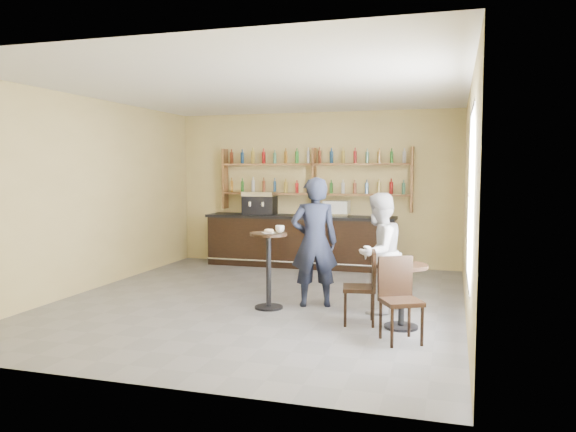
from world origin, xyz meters
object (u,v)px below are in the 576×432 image
(pedestal_table, at_px, (269,271))
(espresso_machine, at_px, (260,203))
(man_main, at_px, (314,242))
(chair_south, at_px, (401,301))
(patron_second, at_px, (379,253))
(bar_counter, at_px, (300,241))
(chair_west, at_px, (359,287))
(cafe_table, at_px, (401,296))
(pastry_case, at_px, (337,209))

(pedestal_table, bearing_deg, espresso_machine, 111.29)
(man_main, xyz_separation_m, chair_south, (1.39, -1.41, -0.46))
(pedestal_table, xyz_separation_m, patron_second, (1.55, 0.23, 0.29))
(bar_counter, bearing_deg, chair_south, -61.65)
(chair_south, bearing_deg, chair_west, 104.83)
(espresso_machine, bearing_deg, bar_counter, -2.81)
(cafe_table, bearing_deg, espresso_machine, 129.51)
(bar_counter, distance_m, pastry_case, 1.04)
(bar_counter, relative_size, chair_west, 4.10)
(bar_counter, xyz_separation_m, chair_south, (2.50, -4.63, -0.04))
(bar_counter, height_order, chair_south, bar_counter)
(bar_counter, xyz_separation_m, cafe_table, (2.45, -4.03, -0.12))
(espresso_machine, distance_m, patron_second, 4.45)
(pastry_case, xyz_separation_m, pedestal_table, (-0.27, -3.55, -0.67))
(man_main, distance_m, cafe_table, 1.66)
(pastry_case, bearing_deg, bar_counter, -174.05)
(pastry_case, bearing_deg, man_main, -78.18)
(espresso_machine, bearing_deg, pedestal_table, -71.52)
(man_main, relative_size, chair_west, 1.98)
(bar_counter, relative_size, pedestal_table, 3.57)
(chair_west, bearing_deg, man_main, -144.22)
(espresso_machine, distance_m, pedestal_table, 3.88)
(espresso_machine, distance_m, man_main, 3.79)
(cafe_table, bearing_deg, pedestal_table, 166.10)
(pedestal_table, bearing_deg, cafe_table, -13.90)
(pastry_case, xyz_separation_m, patron_second, (1.28, -3.31, -0.38))
(chair_west, bearing_deg, pedestal_table, -117.52)
(pedestal_table, xyz_separation_m, chair_south, (1.99, -1.08, -0.06))
(pedestal_table, height_order, man_main, man_main)
(chair_south, height_order, patron_second, patron_second)
(cafe_table, distance_m, chair_west, 0.56)
(pedestal_table, distance_m, man_main, 0.79)
(man_main, relative_size, chair_south, 1.92)
(pedestal_table, relative_size, man_main, 0.58)
(bar_counter, distance_m, man_main, 3.43)
(espresso_machine, distance_m, pastry_case, 1.65)
(bar_counter, relative_size, patron_second, 2.33)
(pastry_case, relative_size, chair_south, 0.53)
(man_main, height_order, chair_south, man_main)
(cafe_table, bearing_deg, patron_second, 118.55)
(cafe_table, relative_size, chair_west, 0.85)
(chair_west, relative_size, chair_south, 0.97)
(bar_counter, xyz_separation_m, espresso_machine, (-0.87, 0.00, 0.77))
(man_main, height_order, patron_second, man_main)
(espresso_machine, xyz_separation_m, chair_south, (3.37, -4.63, -0.81))
(cafe_table, height_order, chair_west, chair_west)
(pastry_case, bearing_deg, chair_west, -68.31)
(patron_second, bearing_deg, cafe_table, 53.42)
(espresso_machine, bearing_deg, pastry_case, -2.81)
(pedestal_table, bearing_deg, patron_second, 8.51)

